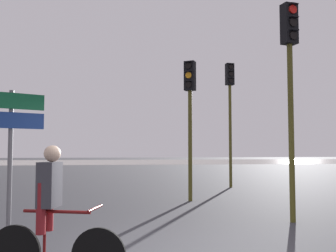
{
  "coord_description": "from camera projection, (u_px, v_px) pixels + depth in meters",
  "views": [
    {
      "loc": [
        -0.74,
        -5.22,
        1.58
      ],
      "look_at": [
        0.5,
        5.0,
        2.2
      ],
      "focal_mm": 40.0,
      "sensor_mm": 36.0,
      "label": 1
    }
  ],
  "objects": [
    {
      "name": "traffic_light_far_right",
      "position": [
        230.0,
        102.0,
        15.39
      ],
      "size": [
        0.36,
        0.37,
        5.1
      ],
      "rotation": [
        0.0,
        0.0,
        3.31
      ],
      "color": "#4C4719",
      "rests_on": "ground"
    },
    {
      "name": "cyclist",
      "position": [
        52.0,
        212.0,
        4.46
      ],
      "size": [
        1.66,
        0.6,
        1.62
      ],
      "rotation": [
        0.0,
        0.0,
        -1.84
      ],
      "color": "black",
      "rests_on": "ground"
    },
    {
      "name": "traffic_light_center",
      "position": [
        190.0,
        103.0,
        11.42
      ],
      "size": [
        0.4,
        0.42,
        4.25
      ],
      "rotation": [
        0.0,
        0.0,
        2.62
      ],
      "color": "#4C4719",
      "rests_on": "ground"
    },
    {
      "name": "water_strip",
      "position": [
        129.0,
        162.0,
        43.84
      ],
      "size": [
        80.0,
        16.0,
        0.01
      ],
      "primitive_type": "cube",
      "color": "#9E937F",
      "rests_on": "ground"
    },
    {
      "name": "traffic_light_near_right",
      "position": [
        290.0,
        70.0,
        8.21
      ],
      "size": [
        0.37,
        0.39,
        4.78
      ],
      "rotation": [
        0.0,
        0.0,
        3.38
      ],
      "color": "#4C4719",
      "rests_on": "ground"
    },
    {
      "name": "direction_sign_post",
      "position": [
        11.0,
        136.0,
        6.48
      ],
      "size": [
        0.98,
        0.55,
        2.6
      ],
      "rotation": [
        0.0,
        0.0,
        3.64
      ],
      "color": "slate",
      "rests_on": "ground"
    }
  ]
}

